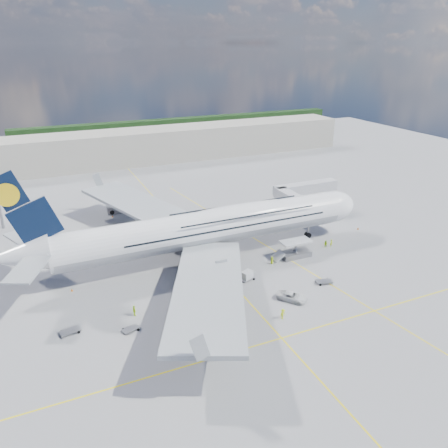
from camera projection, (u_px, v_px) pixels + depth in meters
name	position (u px, v px, depth m)	size (l,w,h in m)	color
ground	(228.00, 279.00, 83.97)	(300.00, 300.00, 0.00)	gray
taxi_line_main	(228.00, 279.00, 83.97)	(0.25, 220.00, 0.01)	yellow
taxi_line_cross	(282.00, 338.00, 67.10)	(120.00, 0.25, 0.01)	yellow
taxi_line_diag	(266.00, 246.00, 97.66)	(0.25, 100.00, 0.01)	yellow
airliner	(209.00, 227.00, 89.87)	(77.26, 79.15, 23.71)	white
jet_bridge	(301.00, 193.00, 110.19)	(18.80, 12.10, 8.50)	#B7B7BC
cargo_loader	(294.00, 251.00, 92.25)	(8.53, 3.20, 3.67)	silver
terminal	(122.00, 148.00, 161.83)	(180.00, 16.00, 12.00)	#B2AD9E
tree_line	(184.00, 126.00, 215.58)	(160.00, 6.00, 8.00)	#193814
dolly_row_a	(131.00, 329.00, 68.74)	(3.06, 2.29, 0.40)	gray
dolly_row_b	(186.00, 281.00, 82.59)	(3.11, 2.39, 0.40)	gray
dolly_row_c	(231.00, 303.00, 74.35)	(3.11, 1.92, 1.86)	gray
dolly_back	(70.00, 331.00, 68.14)	(3.31, 2.20, 0.45)	gray
dolly_nose_far	(324.00, 281.00, 82.38)	(3.41, 2.39, 0.45)	gray
dolly_nose_near	(247.00, 275.00, 83.16)	(3.30, 2.54, 1.85)	gray
baggage_tug	(182.00, 289.00, 78.98)	(2.83, 1.69, 1.65)	silver
catering_truck_inner	(156.00, 233.00, 100.03)	(6.21, 2.59, 3.67)	gray
catering_truck_outer	(120.00, 205.00, 116.52)	(7.25, 2.92, 4.29)	gray
service_van	(292.00, 297.00, 76.71)	(2.46, 5.33, 1.48)	silver
crew_nose	(331.00, 243.00, 96.95)	(0.62, 0.41, 1.71)	#DFFE1A
crew_loader	(326.00, 244.00, 96.41)	(0.83, 0.65, 1.71)	#CEFB1A
crew_wing	(134.00, 311.00, 72.27)	(1.13, 0.47, 1.93)	#CAF71A
crew_van	(272.00, 260.00, 89.41)	(0.80, 0.52, 1.63)	#D9FC1A
crew_tug	(283.00, 314.00, 71.41)	(1.21, 0.69, 1.87)	#CDE618
cone_nose	(358.00, 228.00, 106.14)	(0.44, 0.44, 0.56)	orange
cone_wing_left_inner	(170.00, 238.00, 100.90)	(0.39, 0.39, 0.49)	orange
cone_wing_left_outer	(112.00, 216.00, 113.57)	(0.42, 0.42, 0.54)	orange
cone_wing_right_inner	(211.00, 317.00, 71.64)	(0.46, 0.46, 0.58)	orange
cone_wing_right_outer	(223.00, 313.00, 72.85)	(0.41, 0.41, 0.53)	orange
cone_tail	(72.00, 290.00, 79.70)	(0.42, 0.42, 0.54)	orange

